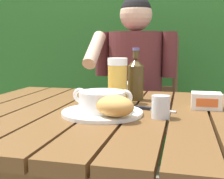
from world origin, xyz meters
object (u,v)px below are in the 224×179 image
beer_glass (117,80)px  butter_tub (206,101)px  soup_bowl (102,101)px  bread_roll (115,106)px  person_eating (134,84)px  serving_plate (102,113)px  chair_near_diner (139,115)px  diner_bowl (123,88)px  beer_bottle (136,78)px  table_knife (150,109)px  water_glass_small (161,107)px

beer_glass → butter_tub: size_ratio=1.70×
soup_bowl → bread_roll: size_ratio=1.31×
person_eating → bread_roll: (0.08, -0.85, 0.04)m
serving_plate → bread_roll: 0.10m
person_eating → soup_bowl: 0.79m
chair_near_diner → soup_bowl: 1.03m
person_eating → butter_tub: person_eating is taller
soup_bowl → butter_tub: soup_bowl is taller
diner_bowl → beer_bottle: bearing=-60.8°
soup_bowl → table_knife: 0.19m
serving_plate → bread_roll: bread_roll is taller
person_eating → bread_roll: 0.86m
chair_near_diner → person_eating: 0.31m
beer_bottle → serving_plate: bearing=-102.8°
water_glass_small → butter_tub: (0.15, 0.18, -0.01)m
water_glass_small → diner_bowl: 0.50m
soup_bowl → diner_bowl: size_ratio=1.46×
beer_bottle → diner_bowl: beer_bottle is taller
butter_tub → beer_bottle: bearing=157.5°
bread_roll → beer_bottle: size_ratio=0.71×
butter_tub → chair_near_diner: bearing=114.2°
person_eating → chair_near_diner: bearing=89.2°
serving_plate → beer_glass: beer_glass is taller
person_eating → beer_glass: size_ratio=6.91×
chair_near_diner → diner_bowl: (-0.00, -0.54, 0.26)m
beer_bottle → butter_tub: size_ratio=2.08×
beer_bottle → water_glass_small: size_ratio=3.03×
water_glass_small → butter_tub: size_ratio=0.69×
beer_glass → butter_tub: (0.34, -0.04, -0.06)m
water_glass_small → beer_bottle: bearing=113.3°
bread_roll → butter_tub: (0.29, 0.24, -0.02)m
water_glass_small → diner_bowl: (-0.21, 0.45, -0.01)m
diner_bowl → butter_tub: bearing=-36.5°
person_eating → table_knife: person_eating is taller
bread_roll → water_glass_small: bearing=24.8°
table_knife → beer_glass: bearing=142.4°
soup_bowl → serving_plate: bearing=-76.0°
beer_glass → diner_bowl: beer_glass is taller
chair_near_diner → diner_bowl: bearing=-90.0°
chair_near_diner → beer_bottle: (0.09, -0.70, 0.33)m
person_eating → diner_bowl: size_ratio=8.85×
soup_bowl → diner_bowl: soup_bowl is taller
beer_bottle → water_glass_small: beer_bottle is taller
person_eating → table_knife: 0.71m
beer_glass → beer_bottle: (0.06, 0.08, 0.00)m
water_glass_small → butter_tub: water_glass_small is taller
table_knife → beer_bottle: bearing=114.0°
person_eating → diner_bowl: 0.34m
serving_plate → bread_roll: (0.06, -0.07, 0.04)m
serving_plate → butter_tub: bearing=27.1°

